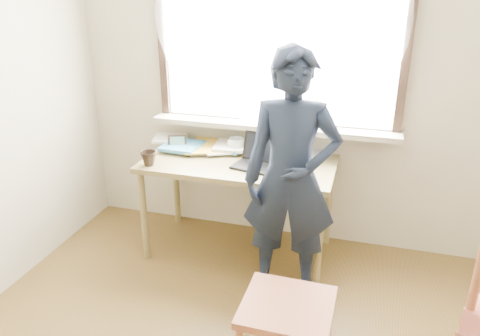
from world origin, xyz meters
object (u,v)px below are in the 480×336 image
(laptop, at_px, (260,159))
(mug_dark, at_px, (149,159))
(person, at_px, (291,179))
(work_chair, at_px, (287,315))
(mug_white, at_px, (236,145))
(desk, at_px, (239,171))

(laptop, height_order, mug_dark, laptop)
(mug_dark, xyz_separation_m, person, (1.03, -0.13, 0.02))
(laptop, xyz_separation_m, work_chair, (0.42, -1.08, -0.40))
(laptop, xyz_separation_m, mug_white, (-0.24, 0.22, 0.00))
(mug_white, distance_m, work_chair, 1.51)
(mug_white, height_order, work_chair, mug_white)
(laptop, relative_size, person, 0.22)
(laptop, distance_m, mug_dark, 0.78)
(mug_white, bearing_deg, desk, -67.62)
(desk, relative_size, laptop, 3.79)
(person, bearing_deg, mug_dark, 165.33)
(mug_white, relative_size, work_chair, 0.29)
(mug_white, bearing_deg, mug_dark, -139.60)
(laptop, distance_m, work_chair, 1.23)
(desk, height_order, work_chair, desk)
(work_chair, bearing_deg, mug_dark, 143.37)
(desk, xyz_separation_m, person, (0.45, -0.38, 0.15))
(mug_dark, bearing_deg, work_chair, -36.63)
(mug_white, distance_m, person, 0.76)
(mug_dark, height_order, person, person)
(mug_white, bearing_deg, person, -47.00)
(work_chair, bearing_deg, laptop, 111.19)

